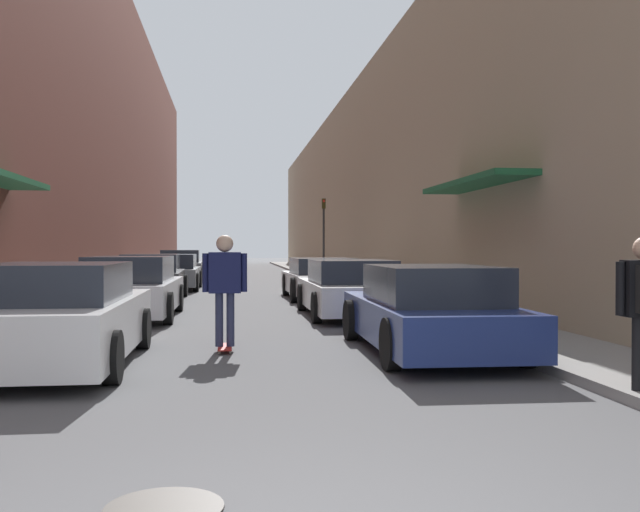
% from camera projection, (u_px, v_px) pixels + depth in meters
% --- Properties ---
extents(ground, '(144.54, 144.54, 0.00)m').
position_uv_depth(ground, '(237.00, 285.00, 29.28)').
color(ground, '#515154').
extents(curb_strip_left, '(1.80, 65.70, 0.12)m').
position_uv_depth(curb_strip_left, '(146.00, 277.00, 35.24)').
color(curb_strip_left, gray).
rests_on(curb_strip_left, ground).
extents(curb_strip_right, '(1.80, 65.70, 0.12)m').
position_uv_depth(curb_strip_right, '(323.00, 276.00, 36.35)').
color(curb_strip_right, gray).
rests_on(curb_strip_right, ground).
extents(building_row_left, '(4.90, 65.70, 14.40)m').
position_uv_depth(building_row_left, '(85.00, 131.00, 34.78)').
color(building_row_left, brown).
rests_on(building_row_left, ground).
extents(building_row_right, '(4.90, 65.70, 9.07)m').
position_uv_depth(building_row_right, '(379.00, 189.00, 36.65)').
color(building_row_right, tan).
rests_on(building_row_right, ground).
extents(parked_car_left_0, '(1.99, 4.58, 1.33)m').
position_uv_depth(parked_car_left_0, '(57.00, 317.00, 9.17)').
color(parked_car_left_0, silver).
rests_on(parked_car_left_0, ground).
extents(parked_car_left_1, '(1.97, 4.81, 1.34)m').
position_uv_depth(parked_car_left_1, '(132.00, 288.00, 15.37)').
color(parked_car_left_1, '#B7B7BC').
rests_on(parked_car_left_1, ground).
extents(parked_car_left_2, '(1.86, 4.44, 1.34)m').
position_uv_depth(parked_car_left_2, '(152.00, 278.00, 20.61)').
color(parked_car_left_2, '#232326').
rests_on(parked_car_left_2, ground).
extents(parked_car_left_3, '(1.94, 4.43, 1.28)m').
position_uv_depth(parked_car_left_3, '(173.00, 273.00, 25.73)').
color(parked_car_left_3, gray).
rests_on(parked_car_left_3, ground).
extents(parked_car_left_4, '(1.94, 4.78, 1.41)m').
position_uv_depth(parked_car_left_4, '(181.00, 267.00, 31.06)').
color(parked_car_left_4, '#515459').
rests_on(parked_car_left_4, ground).
extents(parked_car_right_0, '(1.95, 4.83, 1.27)m').
position_uv_depth(parked_car_right_0, '(429.00, 311.00, 10.34)').
color(parked_car_right_0, navy).
rests_on(parked_car_right_0, ground).
extents(parked_car_right_1, '(2.01, 4.78, 1.25)m').
position_uv_depth(parked_car_right_1, '(350.00, 289.00, 15.82)').
color(parked_car_right_1, silver).
rests_on(parked_car_right_1, ground).
extents(parked_car_right_2, '(2.08, 4.73, 1.22)m').
position_uv_depth(parked_car_right_2, '(322.00, 279.00, 21.13)').
color(parked_car_right_2, silver).
rests_on(parked_car_right_2, ground).
extents(skateboarder, '(0.66, 0.78, 1.71)m').
position_uv_depth(skateboarder, '(225.00, 280.00, 10.47)').
color(skateboarder, '#B2231E').
rests_on(skateboarder, ground).
extents(manhole_cover, '(0.70, 0.70, 0.02)m').
position_uv_depth(manhole_cover, '(164.00, 508.00, 4.15)').
color(manhole_cover, '#332D28').
rests_on(manhole_cover, ground).
extents(traffic_light, '(0.16, 0.22, 3.59)m').
position_uv_depth(traffic_light, '(324.00, 229.00, 31.85)').
color(traffic_light, '#2D2D2D').
rests_on(traffic_light, curb_strip_right).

